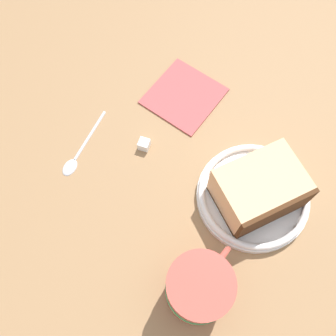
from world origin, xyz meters
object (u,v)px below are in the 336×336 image
Objects in this scene: tea_mug at (199,289)px; folded_napkin at (184,95)px; small_plate at (253,196)px; teaspoon at (76,156)px; sugar_cube at (144,144)px; cake_slice at (259,189)px.

folded_napkin is (24.06, -20.69, -5.10)cm from tea_mug.
teaspoon is at bearing 32.97° from small_plate.
teaspoon reaches higher than folded_napkin.
sugar_cube is at bearing -123.48° from teaspoon.
cake_slice reaches higher than folded_napkin.
sugar_cube is (-5.90, -8.93, 0.48)cm from teaspoon.
teaspoon is 20.39cm from folded_napkin.
tea_mug reaches higher than sugar_cube.
small_plate is at bearing -17.12° from cake_slice.
tea_mug is (-4.06, 15.67, 4.36)cm from small_plate.
small_plate is at bearing 165.92° from folded_napkin.
folded_napkin is at bearing -14.08° from small_plate.
tea_mug reaches higher than teaspoon.
teaspoon is (27.34, -0.57, -5.05)cm from tea_mug.
sugar_cube is at bearing 19.06° from cake_slice.
cake_slice is (-0.26, 0.08, 3.41)cm from small_plate.
small_plate is 1.55× the size of tea_mug.
cake_slice is 21.31cm from folded_napkin.
small_plate is 27.76cm from teaspoon.
cake_slice is 16.07cm from tea_mug.
tea_mug is 0.95× the size of folded_napkin.
small_plate is 20.64cm from folded_napkin.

